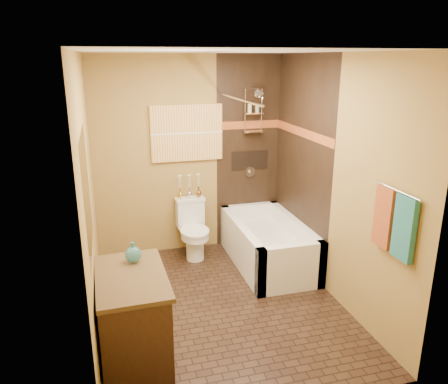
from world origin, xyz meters
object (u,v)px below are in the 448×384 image
object	(u,v)px
toilet	(193,229)
vanity	(133,319)
sunset_painting	(187,133)
bathtub	(268,247)

from	to	relation	value
toilet	vanity	world-z (taller)	vanity
sunset_painting	vanity	distance (m)	2.58
vanity	sunset_painting	bearing A→B (deg)	65.99
bathtub	toilet	xyz separation A→B (m)	(-0.84, 0.48, 0.15)
vanity	bathtub	bearing A→B (deg)	37.76
toilet	vanity	distance (m)	2.08
sunset_painting	toilet	distance (m)	1.21
toilet	vanity	size ratio (longest dim) A/B	0.80
bathtub	vanity	distance (m)	2.23
bathtub	sunset_painting	bearing A→B (deg)	139.08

